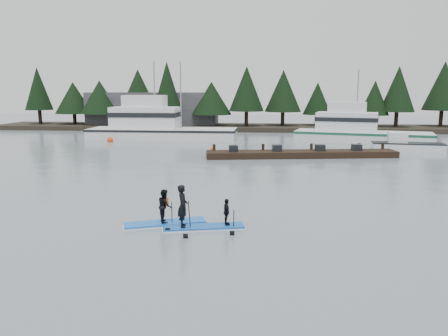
# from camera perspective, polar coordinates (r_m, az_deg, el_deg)

# --- Properties ---
(ground) EXTENTS (160.00, 160.00, 0.00)m
(ground) POSITION_cam_1_polar(r_m,az_deg,el_deg) (18.39, -1.90, -6.66)
(ground) COLOR gray
(ground) RESTS_ON ground
(far_shore) EXTENTS (70.00, 8.00, 0.60)m
(far_shore) POSITION_cam_1_polar(r_m,az_deg,el_deg) (59.70, 3.51, 5.30)
(far_shore) COLOR #2D281E
(far_shore) RESTS_ON ground
(treeline) EXTENTS (60.00, 4.00, 8.00)m
(treeline) POSITION_cam_1_polar(r_m,az_deg,el_deg) (59.73, 3.50, 5.01)
(treeline) COLOR black
(treeline) RESTS_ON ground
(waterfront_building) EXTENTS (18.00, 6.00, 5.00)m
(waterfront_building) POSITION_cam_1_polar(r_m,az_deg,el_deg) (63.65, -9.20, 7.47)
(waterfront_building) COLOR #4C4C51
(waterfront_building) RESTS_ON ground
(fishing_boat_large) EXTENTS (16.07, 4.51, 9.24)m
(fishing_boat_large) POSITION_cam_1_polar(r_m,az_deg,el_deg) (48.68, -8.58, 4.57)
(fishing_boat_large) COLOR silver
(fishing_boat_large) RESTS_ON ground
(fishing_boat_medium) EXTENTS (14.19, 6.99, 8.24)m
(fishing_boat_medium) POSITION_cam_1_polar(r_m,az_deg,el_deg) (47.80, 17.12, 4.00)
(fishing_boat_medium) COLOR silver
(fishing_boat_medium) RESTS_ON ground
(skiff) EXTENTS (6.19, 2.55, 0.70)m
(skiff) POSITION_cam_1_polar(r_m,az_deg,el_deg) (42.18, 22.85, 2.58)
(skiff) COLOR silver
(skiff) RESTS_ON ground
(floating_dock) EXTENTS (15.40, 4.49, 0.51)m
(floating_dock) POSITION_cam_1_polar(r_m,az_deg,el_deg) (35.59, 10.09, 1.81)
(floating_dock) COLOR black
(floating_dock) RESTS_ON ground
(buoy_b) EXTENTS (0.48, 0.48, 0.48)m
(buoy_b) POSITION_cam_1_polar(r_m,az_deg,el_deg) (38.53, -1.54, 2.21)
(buoy_b) COLOR #EE450B
(buoy_b) RESTS_ON ground
(buoy_c) EXTENTS (0.63, 0.63, 0.63)m
(buoy_c) POSITION_cam_1_polar(r_m,az_deg,el_deg) (45.62, 20.83, 2.79)
(buoy_c) COLOR #EE450B
(buoy_c) RESTS_ON ground
(buoy_a) EXTENTS (0.63, 0.63, 0.63)m
(buoy_a) POSITION_cam_1_polar(r_m,az_deg,el_deg) (47.21, -14.65, 3.35)
(buoy_a) COLOR #EE450B
(buoy_a) RESTS_ON ground
(paddleboard_solo) EXTENTS (3.29, 1.90, 1.88)m
(paddleboard_solo) POSITION_cam_1_polar(r_m,az_deg,el_deg) (17.63, -7.73, -5.81)
(paddleboard_solo) COLOR blue
(paddleboard_solo) RESTS_ON ground
(paddleboard_duo) EXTENTS (3.23, 1.54, 2.31)m
(paddleboard_duo) POSITION_cam_1_polar(r_m,az_deg,el_deg) (16.98, -3.36, -6.01)
(paddleboard_duo) COLOR blue
(paddleboard_duo) RESTS_ON ground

